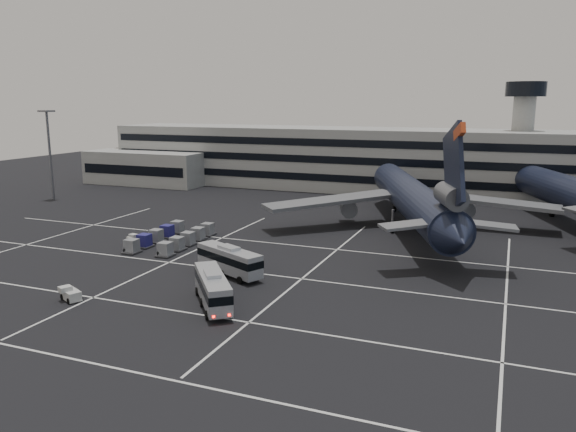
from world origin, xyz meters
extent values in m
plane|color=black|center=(0.00, 0.00, 0.00)|extent=(260.00, 260.00, 0.00)
cube|color=silver|center=(0.00, -22.00, 0.01)|extent=(90.00, 0.25, 0.01)
cube|color=silver|center=(0.00, -10.00, 0.01)|extent=(90.00, 0.25, 0.01)
cube|color=silver|center=(0.00, 4.00, 0.01)|extent=(90.00, 0.25, 0.01)
cube|color=silver|center=(0.00, 18.00, 0.01)|extent=(90.00, 0.25, 0.01)
cube|color=silver|center=(-30.00, 6.00, 0.01)|extent=(0.25, 55.00, 0.01)
cube|color=silver|center=(-6.00, 6.00, 0.01)|extent=(0.25, 55.00, 0.01)
cube|color=silver|center=(12.00, 6.00, 0.01)|extent=(0.25, 55.00, 0.01)
cube|color=silver|center=(34.00, 6.00, 0.01)|extent=(0.25, 55.00, 0.01)
cube|color=gray|center=(0.00, 72.00, 7.00)|extent=(120.00, 18.00, 14.00)
cube|color=black|center=(0.00, 62.95, 3.50)|extent=(118.00, 0.20, 1.60)
cube|color=black|center=(0.00, 62.95, 7.50)|extent=(118.00, 0.20, 1.60)
cube|color=black|center=(0.00, 62.95, 11.20)|extent=(118.00, 0.20, 1.60)
cube|color=gray|center=(-50.00, 60.00, 4.00)|extent=(30.00, 10.00, 8.00)
cylinder|color=gray|center=(35.00, 74.00, 11.00)|extent=(4.40, 4.40, 22.00)
cylinder|color=black|center=(35.00, 74.00, 22.50)|extent=(8.00, 8.00, 3.00)
ellipsoid|color=#38332B|center=(-60.00, 170.00, -10.50)|extent=(196.00, 140.00, 32.00)
ellipsoid|color=#38332B|center=(30.00, 170.00, -13.50)|extent=(252.00, 180.00, 44.00)
cylinder|color=slate|center=(-55.00, 35.00, 9.00)|extent=(0.50, 0.50, 18.00)
cube|color=slate|center=(-55.00, 35.00, 18.10)|extent=(2.40, 2.40, 0.35)
cylinder|color=black|center=(19.31, 33.68, 5.20)|extent=(22.10, 46.91, 5.60)
cone|color=black|center=(10.12, 58.21, 5.20)|extent=(6.82, 6.18, 5.60)
cone|color=black|center=(28.62, 8.86, 5.20)|extent=(6.47, 6.45, 5.04)
cube|color=black|center=(27.39, 12.14, 12.60)|extent=(3.79, 9.05, 10.97)
cube|color=#B73C18|center=(27.92, 10.74, 16.80)|extent=(1.65, 3.22, 2.24)
cylinder|color=#595B60|center=(27.21, 12.61, 9.30)|extent=(4.63, 6.57, 2.70)
cube|color=slate|center=(23.10, 11.60, 5.80)|extent=(8.05, 6.74, 0.87)
cube|color=slate|center=(30.97, 14.55, 5.80)|extent=(7.90, 4.28, 0.87)
cube|color=slate|center=(6.91, 31.16, 4.40)|extent=(19.93, 18.93, 1.75)
cylinder|color=#595B60|center=(8.66, 35.02, 2.70)|extent=(4.46, 6.10, 2.70)
cube|color=slate|center=(30.32, 39.94, 4.40)|extent=(22.13, 6.05, 1.75)
cylinder|color=#595B60|center=(26.45, 41.69, 2.70)|extent=(4.46, 6.10, 2.70)
cylinder|color=slate|center=(13.92, 48.06, 2.20)|extent=(0.44, 0.44, 3.00)
cylinder|color=black|center=(13.92, 48.06, 0.55)|extent=(0.85, 1.21, 1.10)
cylinder|color=slate|center=(17.02, 30.68, 2.20)|extent=(0.44, 0.44, 3.00)
cylinder|color=black|center=(17.02, 30.68, 0.55)|extent=(0.85, 1.21, 1.10)
cylinder|color=slate|center=(23.01, 32.93, 2.20)|extent=(0.44, 0.44, 3.00)
cylinder|color=black|center=(23.01, 32.93, 0.55)|extent=(0.85, 1.21, 1.10)
cylinder|color=black|center=(40.70, 53.62, 5.20)|extent=(21.90, 46.96, 5.60)
cone|color=black|center=(31.61, 78.19, 5.20)|extent=(6.81, 6.16, 5.60)
cylinder|color=slate|center=(40.70, 53.62, 2.20)|extent=(0.44, 0.44, 3.00)
cylinder|color=black|center=(40.70, 53.62, 0.55)|extent=(0.85, 1.21, 1.10)
cube|color=#9C9EA4|center=(6.77, -7.38, 1.86)|extent=(7.94, 9.22, 2.72)
cube|color=black|center=(6.77, -7.38, 2.18)|extent=(8.02, 9.31, 0.86)
cube|color=#9C9EA4|center=(6.77, -7.38, 3.38)|extent=(2.82, 3.03, 0.32)
cylinder|color=black|center=(8.04, -10.82, 0.43)|extent=(0.77, 0.86, 0.87)
cylinder|color=black|center=(9.82, -9.42, 0.43)|extent=(0.77, 0.86, 0.87)
cylinder|color=black|center=(5.88, -8.08, 0.43)|extent=(0.77, 0.86, 0.87)
cylinder|color=black|center=(7.66, -6.68, 0.43)|extent=(0.77, 0.86, 0.87)
cylinder|color=black|center=(3.72, -5.35, 0.43)|extent=(0.77, 0.86, 0.87)
cylinder|color=black|center=(5.50, -3.95, 0.43)|extent=(0.77, 0.86, 0.87)
cube|color=#FF0C05|center=(9.29, -11.76, 0.81)|extent=(0.22, 0.20, 0.20)
cube|color=#FF0C05|center=(10.43, -10.86, 0.81)|extent=(0.22, 0.20, 0.20)
cube|color=#9C9EA4|center=(3.58, 2.21, 1.84)|extent=(9.87, 6.30, 2.69)
cube|color=black|center=(3.58, 2.21, 2.16)|extent=(9.95, 6.38, 0.85)
cube|color=#9C9EA4|center=(3.58, 2.21, 3.35)|extent=(3.05, 2.46, 0.31)
cylinder|color=black|center=(6.21, -0.30, 0.43)|extent=(0.90, 0.63, 0.86)
cylinder|color=black|center=(7.19, 1.72, 0.43)|extent=(0.90, 0.63, 0.86)
cylinder|color=black|center=(3.10, 1.20, 0.43)|extent=(0.90, 0.63, 0.86)
cylinder|color=black|center=(4.07, 3.22, 0.43)|extent=(0.90, 0.63, 0.86)
cylinder|color=black|center=(-0.02, 2.69, 0.43)|extent=(0.90, 0.63, 0.86)
cylinder|color=black|center=(0.95, 4.72, 0.43)|extent=(0.90, 0.63, 0.86)
cube|color=#B8B8B3|center=(-16.31, 10.81, 0.55)|extent=(1.71, 2.41, 0.89)
cube|color=#B8B8B3|center=(-16.44, 10.33, 1.14)|extent=(1.28, 1.14, 0.50)
cylinder|color=black|center=(-17.04, 10.18, 0.28)|extent=(0.35, 0.59, 0.56)
cylinder|color=black|center=(-15.99, 9.90, 0.28)|extent=(0.35, 0.59, 0.56)
cylinder|color=black|center=(-16.64, 11.72, 0.28)|extent=(0.35, 0.59, 0.56)
cylinder|color=black|center=(-15.58, 11.44, 0.28)|extent=(0.35, 0.59, 0.56)
cube|color=#B8B8B3|center=(-7.49, -11.51, 0.60)|extent=(2.73, 2.23, 0.98)
cube|color=#B8B8B3|center=(-6.99, -11.75, 1.26)|extent=(1.41, 1.51, 0.55)
cylinder|color=black|center=(-6.96, -12.43, 0.31)|extent=(0.65, 0.48, 0.61)
cylinder|color=black|center=(-6.44, -11.35, 0.31)|extent=(0.65, 0.48, 0.61)
cylinder|color=black|center=(-8.53, -11.67, 0.31)|extent=(0.65, 0.48, 0.61)
cylinder|color=black|center=(-8.01, -10.59, 0.31)|extent=(0.65, 0.48, 0.61)
cube|color=#2D2D30|center=(-13.19, 5.97, 0.16)|extent=(2.09, 2.38, 0.19)
cylinder|color=black|center=(-13.19, 5.97, 0.10)|extent=(0.10, 0.21, 0.21)
cube|color=gray|center=(-13.19, 5.97, 1.08)|extent=(1.69, 1.69, 1.65)
cube|color=#2D2D30|center=(-8.05, 6.28, 0.16)|extent=(2.09, 2.38, 0.19)
cylinder|color=black|center=(-8.05, 6.28, 0.10)|extent=(0.10, 0.21, 0.21)
cube|color=gray|center=(-8.05, 6.28, 1.08)|extent=(1.69, 1.69, 1.65)
cube|color=#2D2D30|center=(-13.37, 9.05, 0.16)|extent=(2.09, 2.38, 0.19)
cylinder|color=black|center=(-13.37, 9.05, 0.10)|extent=(0.10, 0.21, 0.21)
cube|color=navy|center=(-13.37, 9.05, 1.08)|extent=(1.69, 1.69, 1.65)
cube|color=#2D2D30|center=(-8.23, 9.36, 0.16)|extent=(2.09, 2.38, 0.19)
cylinder|color=black|center=(-8.23, 9.36, 0.10)|extent=(0.10, 0.21, 0.21)
cube|color=gray|center=(-8.23, 9.36, 1.08)|extent=(1.69, 1.69, 1.65)
cube|color=#2D2D30|center=(-13.55, 12.14, 0.16)|extent=(2.09, 2.38, 0.19)
cylinder|color=black|center=(-13.55, 12.14, 0.10)|extent=(0.10, 0.21, 0.21)
cube|color=gray|center=(-13.55, 12.14, 1.08)|extent=(1.69, 1.69, 1.65)
cube|color=#2D2D30|center=(-8.42, 12.44, 0.16)|extent=(2.09, 2.38, 0.19)
cylinder|color=black|center=(-8.42, 12.44, 0.10)|extent=(0.10, 0.21, 0.21)
cube|color=gray|center=(-8.42, 12.44, 1.08)|extent=(1.69, 1.69, 1.65)
cube|color=#2D2D30|center=(-13.74, 15.22, 0.16)|extent=(2.09, 2.38, 0.19)
cylinder|color=black|center=(-13.74, 15.22, 0.10)|extent=(0.10, 0.21, 0.21)
cube|color=navy|center=(-13.74, 15.22, 1.08)|extent=(1.69, 1.69, 1.65)
cube|color=#2D2D30|center=(-8.60, 15.53, 0.16)|extent=(2.09, 2.38, 0.19)
cylinder|color=black|center=(-8.60, 15.53, 0.10)|extent=(0.10, 0.21, 0.21)
cube|color=gray|center=(-8.60, 15.53, 1.08)|extent=(1.69, 1.69, 1.65)
cube|color=#2D2D30|center=(-13.92, 18.30, 0.16)|extent=(2.09, 2.38, 0.19)
cylinder|color=black|center=(-13.92, 18.30, 0.10)|extent=(0.10, 0.21, 0.21)
cube|color=gray|center=(-13.92, 18.30, 1.08)|extent=(1.69, 1.69, 1.65)
cube|color=#2D2D30|center=(-8.79, 18.61, 0.16)|extent=(2.09, 2.38, 0.19)
cylinder|color=black|center=(-8.79, 18.61, 0.10)|extent=(0.10, 0.21, 0.21)
cube|color=gray|center=(-8.79, 18.61, 1.08)|extent=(1.69, 1.69, 1.65)
camera|label=1|loc=(33.57, -54.00, 20.13)|focal=35.00mm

